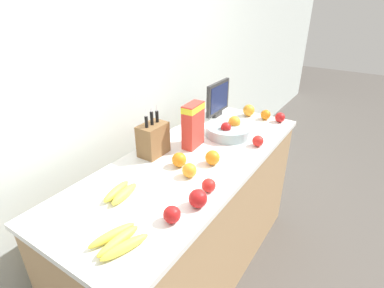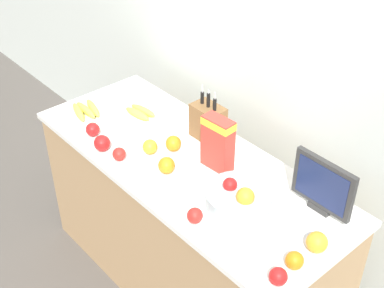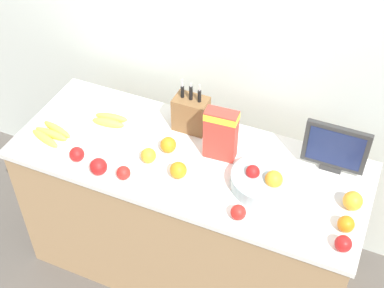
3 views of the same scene
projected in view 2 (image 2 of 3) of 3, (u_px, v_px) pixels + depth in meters
name	position (u px, v px, depth m)	size (l,w,h in m)	color
ground_plane	(187.00, 281.00, 3.11)	(14.00, 14.00, 0.00)	#514C47
wall_back	(270.00, 49.00, 2.66)	(9.00, 0.06, 2.60)	silver
counter	(187.00, 226.00, 2.86)	(1.74, 0.68, 0.88)	tan
knife_block	(208.00, 122.00, 2.71)	(0.17, 0.11, 0.29)	brown
small_monitor	(323.00, 186.00, 2.23)	(0.29, 0.03, 0.26)	#2D2D2D
cereal_box	(218.00, 141.00, 2.48)	(0.16, 0.08, 0.27)	red
fruit_bowl	(239.00, 197.00, 2.32)	(0.30, 0.30, 0.12)	#99B2B7
banana_bunch_left	(86.00, 110.00, 2.95)	(0.21, 0.17, 0.04)	yellow
banana_bunch_right	(140.00, 112.00, 2.92)	(0.19, 0.11, 0.04)	yellow
apple_near_bananas	(93.00, 129.00, 2.76)	(0.07, 0.07, 0.07)	red
apple_rightmost	(102.00, 143.00, 2.65)	(0.08, 0.08, 0.08)	red
apple_rear	(195.00, 216.00, 2.23)	(0.07, 0.07, 0.07)	red
apple_by_knife_block	(119.00, 154.00, 2.59)	(0.07, 0.07, 0.07)	red
apple_middle	(278.00, 277.00, 1.97)	(0.07, 0.07, 0.07)	red
orange_front_right	(167.00, 165.00, 2.50)	(0.08, 0.08, 0.08)	orange
orange_front_center	(295.00, 261.00, 2.03)	(0.07, 0.07, 0.07)	orange
orange_front_left	(173.00, 143.00, 2.65)	(0.08, 0.08, 0.08)	orange
orange_mid_right	(317.00, 243.00, 2.10)	(0.09, 0.09, 0.09)	orange
orange_by_cereal	(150.00, 147.00, 2.63)	(0.07, 0.07, 0.07)	orange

